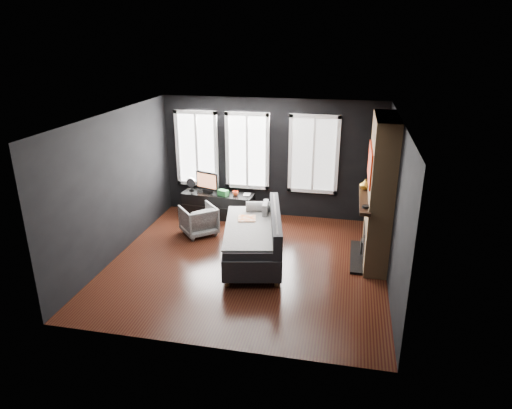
% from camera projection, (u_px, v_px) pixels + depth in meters
% --- Properties ---
extents(floor, '(5.00, 5.00, 0.00)m').
position_uv_depth(floor, '(247.00, 262.00, 8.49)').
color(floor, black).
rests_on(floor, ground).
extents(ceiling, '(5.00, 5.00, 0.00)m').
position_uv_depth(ceiling, '(246.00, 117.00, 7.54)').
color(ceiling, white).
rests_on(ceiling, ground).
extents(wall_back, '(5.00, 0.02, 2.70)m').
position_uv_depth(wall_back, '(271.00, 158.00, 10.31)').
color(wall_back, black).
rests_on(wall_back, ground).
extents(wall_left, '(0.02, 5.00, 2.70)m').
position_uv_depth(wall_left, '(116.00, 185.00, 8.49)').
color(wall_left, black).
rests_on(wall_left, ground).
extents(wall_right, '(0.02, 5.00, 2.70)m').
position_uv_depth(wall_right, '(394.00, 204.00, 7.54)').
color(wall_right, black).
rests_on(wall_right, ground).
extents(windows, '(4.00, 0.16, 1.76)m').
position_uv_depth(windows, '(251.00, 112.00, 10.00)').
color(windows, white).
rests_on(windows, wall_back).
extents(fireplace, '(0.70, 1.62, 2.70)m').
position_uv_depth(fireplace, '(380.00, 192.00, 8.13)').
color(fireplace, '#93724C').
rests_on(fireplace, floor).
extents(sofa, '(1.54, 2.41, 0.96)m').
position_uv_depth(sofa, '(253.00, 235.00, 8.47)').
color(sofa, '#242426').
rests_on(sofa, floor).
extents(stripe_pillow, '(0.14, 0.42, 0.41)m').
position_uv_depth(stripe_pillow, '(265.00, 212.00, 8.99)').
color(stripe_pillow, gray).
rests_on(stripe_pillow, sofa).
extents(armchair, '(0.91, 0.91, 0.69)m').
position_uv_depth(armchair, '(199.00, 219.00, 9.60)').
color(armchair, silver).
rests_on(armchair, floor).
extents(media_console, '(1.69, 0.65, 0.57)m').
position_uv_depth(media_console, '(218.00, 205.00, 10.54)').
color(media_console, black).
rests_on(media_console, floor).
extents(monitor, '(0.62, 0.33, 0.54)m').
position_uv_depth(monitor, '(207.00, 181.00, 10.45)').
color(monitor, black).
rests_on(monitor, media_console).
extents(desk_fan, '(0.25, 0.25, 0.32)m').
position_uv_depth(desk_fan, '(191.00, 184.00, 10.58)').
color(desk_fan, gray).
rests_on(desk_fan, media_console).
extents(mug, '(0.13, 0.11, 0.13)m').
position_uv_depth(mug, '(235.00, 193.00, 10.29)').
color(mug, '#DF471F').
rests_on(mug, media_console).
extents(book, '(0.15, 0.03, 0.20)m').
position_uv_depth(book, '(243.00, 190.00, 10.32)').
color(book, '#C2B699').
rests_on(book, media_console).
extents(storage_box, '(0.27, 0.22, 0.12)m').
position_uv_depth(storage_box, '(223.00, 193.00, 10.29)').
color(storage_box, '#256C2F').
rests_on(storage_box, media_console).
extents(mantel_vase, '(0.20, 0.21, 0.20)m').
position_uv_depth(mantel_vase, '(365.00, 184.00, 8.60)').
color(mantel_vase, gold).
rests_on(mantel_vase, fireplace).
extents(mantel_clock, '(0.16, 0.16, 0.04)m').
position_uv_depth(mantel_clock, '(366.00, 207.00, 7.71)').
color(mantel_clock, black).
rests_on(mantel_clock, fireplace).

